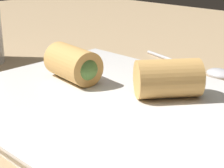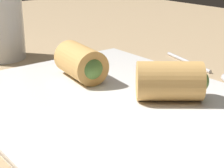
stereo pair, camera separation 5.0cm
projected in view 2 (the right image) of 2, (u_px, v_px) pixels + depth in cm
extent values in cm
cube|color=tan|center=(126.00, 114.00, 41.53)|extent=(180.00, 140.00, 2.00)
cube|color=white|center=(112.00, 107.00, 39.42)|extent=(31.30, 25.82, 1.20)
cube|color=white|center=(112.00, 100.00, 39.17)|extent=(32.55, 26.85, 0.30)
cylinder|color=#DBA356|center=(169.00, 81.00, 38.22)|extent=(7.35, 7.76, 4.07)
sphere|color=#56843D|center=(196.00, 81.00, 38.20)|extent=(2.65, 2.65, 2.65)
cylinder|color=#DBA356|center=(81.00, 62.00, 44.63)|extent=(7.15, 4.91, 4.07)
sphere|color=#56843D|center=(91.00, 68.00, 42.42)|extent=(2.65, 2.65, 2.65)
cylinder|color=silver|center=(188.00, 62.00, 56.38)|extent=(10.52, 3.07, 0.50)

